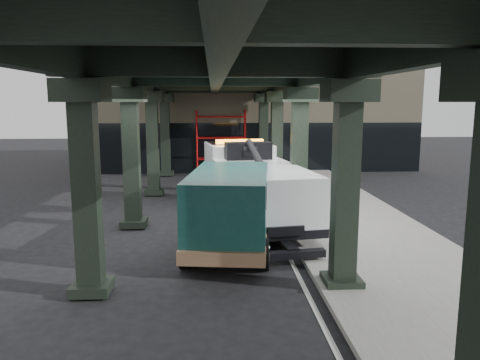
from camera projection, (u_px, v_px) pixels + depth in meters
name	position (u px, v px, depth m)	size (l,w,h in m)	color
ground	(229.00, 242.00, 15.22)	(90.00, 90.00, 0.00)	black
sidewalk	(348.00, 222.00, 17.44)	(5.00, 40.00, 0.15)	gray
lane_stripe	(273.00, 225.00, 17.29)	(0.12, 38.00, 0.01)	silver
viaduct	(215.00, 74.00, 16.27)	(7.40, 32.00, 6.40)	black
building	(247.00, 109.00, 34.37)	(22.00, 10.00, 8.00)	#C6B793
scaffolding	(221.00, 141.00, 29.29)	(3.08, 0.88, 4.00)	red
tow_truck	(250.00, 180.00, 18.05)	(3.86, 9.68, 3.09)	black
towed_van	(231.00, 206.00, 14.44)	(3.07, 6.29, 2.46)	#134440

